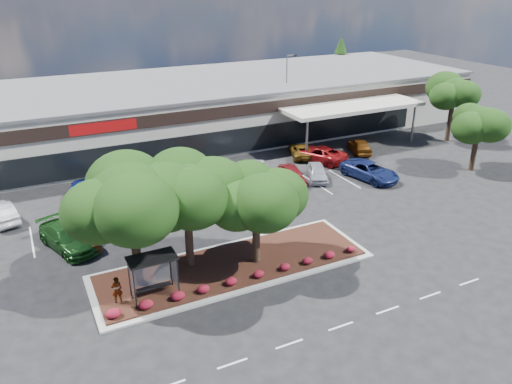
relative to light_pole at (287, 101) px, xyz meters
name	(u,v)px	position (x,y,z in m)	size (l,w,h in m)	color
ground	(291,291)	(-15.44, -28.03, -4.15)	(160.00, 160.00, 0.00)	black
retail_store	(143,113)	(-15.38, 5.88, -1.00)	(80.40, 25.20, 6.25)	beige
landscape_island	(233,266)	(-17.44, -24.03, -4.03)	(18.00, 6.00, 0.26)	#ADADA7
lane_markings	(222,221)	(-15.58, -17.61, -4.15)	(33.12, 20.06, 0.01)	silver
shrub_row	(247,277)	(-17.44, -26.13, -3.64)	(17.00, 0.80, 0.50)	maroon
bus_shelter	(152,264)	(-22.94, -25.08, -1.85)	(2.75, 1.55, 2.59)	black
island_tree_west	(133,225)	(-23.44, -23.53, 0.05)	(7.20, 7.20, 7.89)	black
island_tree_mid	(187,213)	(-19.94, -22.83, -0.23)	(6.60, 6.60, 7.32)	black
island_tree_east	(256,216)	(-15.94, -24.33, -0.64)	(5.80, 5.80, 6.50)	black
tree_east_near	(477,138)	(10.56, -18.03, -0.90)	(5.60, 5.60, 6.51)	black
tree_east_far	(452,108)	(15.56, -10.03, -0.34)	(6.40, 6.40, 7.62)	black
conifer_north_east	(340,66)	(18.56, 15.97, 0.35)	(3.96, 3.96, 9.00)	black
person_waiting	(117,290)	(-25.00, -24.87, -3.07)	(0.60, 0.40, 1.66)	#594C47
light_pole	(287,101)	(0.00, 0.00, 0.00)	(1.42, 0.72, 9.40)	#ADADA7
car_0	(78,236)	(-25.97, -16.65, -3.38)	(1.83, 4.56, 1.55)	brown
car_1	(67,238)	(-26.70, -16.63, -3.36)	(2.24, 5.50, 1.60)	#194717
car_2	(159,211)	(-19.80, -15.06, -3.45)	(1.66, 4.13, 1.41)	#67200B
car_3	(226,197)	(-14.07, -14.98, -3.42)	(1.56, 4.47, 1.47)	#804304
car_4	(208,196)	(-15.37, -14.12, -3.41)	(2.48, 5.37, 1.49)	#6A2206
car_5	(271,193)	(-10.45, -16.05, -3.39)	(2.14, 5.27, 1.53)	black
car_6	(292,175)	(-6.71, -13.04, -3.41)	(1.76, 4.38, 1.49)	maroon
car_7	(317,172)	(-4.29, -13.49, -3.45)	(1.66, 4.14, 1.41)	#A6A9B2
car_8	(370,171)	(0.17, -15.51, -3.35)	(2.65, 5.75, 1.60)	navy
car_9	(1,213)	(-30.75, -10.10, -3.40)	(1.60, 4.59, 1.51)	#BDBDBD
car_10	(81,188)	(-24.49, -7.71, -3.42)	(1.73, 4.30, 1.46)	navy
car_11	(154,180)	(-18.41, -8.70, -3.47)	(1.61, 4.00, 1.36)	black
car_12	(179,176)	(-15.99, -8.55, -3.48)	(1.42, 4.06, 1.34)	black
car_13	(220,168)	(-12.03, -8.80, -3.31)	(2.78, 6.04, 1.68)	maroon
car_14	(254,167)	(-8.89, -9.68, -3.49)	(2.21, 4.79, 1.33)	silver
car_15	(319,154)	(-1.41, -9.39, -3.37)	(2.61, 5.66, 1.57)	maroon
car_16	(301,150)	(-2.28, -7.33, -3.49)	(2.21, 4.80, 1.33)	brown
car_17	(359,146)	(3.93, -8.96, -3.40)	(1.77, 4.40, 1.50)	brown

